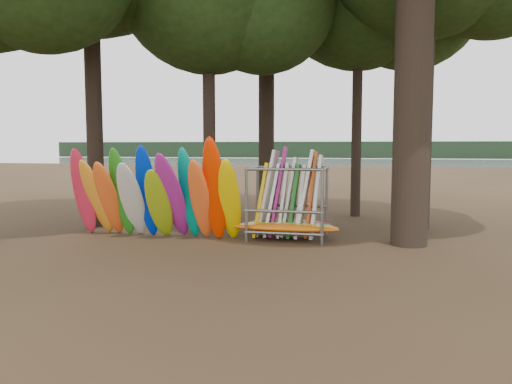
# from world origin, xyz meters

# --- Properties ---
(ground) EXTENTS (120.00, 120.00, 0.00)m
(ground) POSITION_xyz_m (0.00, 0.00, 0.00)
(ground) COLOR #47331E
(ground) RESTS_ON ground
(lake) EXTENTS (160.00, 160.00, 0.00)m
(lake) POSITION_xyz_m (0.00, 60.00, 0.00)
(lake) COLOR gray
(lake) RESTS_ON ground
(far_shore) EXTENTS (160.00, 4.00, 4.00)m
(far_shore) POSITION_xyz_m (0.00, 110.00, 2.00)
(far_shore) COLOR black
(far_shore) RESTS_ON ground
(kayak_row) EXTENTS (5.64, 2.03, 3.26)m
(kayak_row) POSITION_xyz_m (-2.56, 0.24, 1.32)
(kayak_row) COLOR red
(kayak_row) RESTS_ON ground
(storage_rack) EXTENTS (3.23, 1.52, 2.87)m
(storage_rack) POSITION_xyz_m (1.44, 1.10, 1.04)
(storage_rack) COLOR slate
(storage_rack) RESTS_ON ground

